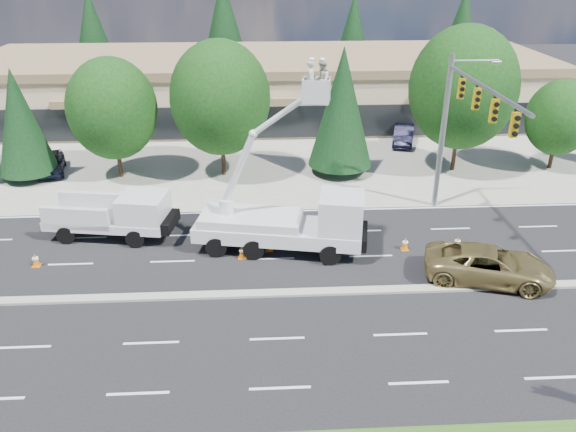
{
  "coord_description": "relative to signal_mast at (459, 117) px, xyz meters",
  "views": [
    {
      "loc": [
        -0.54,
        -21.32,
        14.17
      ],
      "look_at": [
        0.78,
        3.14,
        2.4
      ],
      "focal_mm": 35.0,
      "sensor_mm": 36.0,
      "label": 1
    }
  ],
  "objects": [
    {
      "name": "tree_front_d",
      "position": [
        -13.03,
        7.96,
        -0.75
      ],
      "size": [
        6.54,
        6.54,
        9.07
      ],
      "color": "#332114",
      "rests_on": "ground"
    },
    {
      "name": "tree_back_d",
      "position": [
        11.97,
        34.96,
        -0.5
      ],
      "size": [
        5.26,
        5.26,
        10.36
      ],
      "color": "#332114",
      "rests_on": "ground"
    },
    {
      "name": "concrete_apron",
      "position": [
        -10.03,
        12.96,
        -6.05
      ],
      "size": [
        140.0,
        22.0,
        0.01
      ],
      "primitive_type": "cube",
      "color": "gray",
      "rests_on": "ground"
    },
    {
      "name": "traffic_cone_c",
      "position": [
        -10.18,
        -2.95,
        -5.72
      ],
      "size": [
        0.4,
        0.4,
        0.7
      ],
      "color": "#DC6706",
      "rests_on": "ground"
    },
    {
      "name": "minivan",
      "position": [
        -0.01,
        -6.35,
        -5.24
      ],
      "size": [
        6.38,
        4.19,
        1.63
      ],
      "primitive_type": "imported",
      "rotation": [
        0.0,
        0.0,
        1.3
      ],
      "color": "olive",
      "rests_on": "ground"
    },
    {
      "name": "signal_mast",
      "position": [
        0.0,
        0.0,
        0.0
      ],
      "size": [
        2.76,
        10.16,
        9.0
      ],
      "color": "gray",
      "rests_on": "ground"
    },
    {
      "name": "utility_pickup",
      "position": [
        -18.27,
        -0.92,
        -5.04
      ],
      "size": [
        6.76,
        3.39,
        2.47
      ],
      "rotation": [
        0.0,
        0.0,
        -0.16
      ],
      "color": "silver",
      "rests_on": "ground"
    },
    {
      "name": "road_median",
      "position": [
        -10.03,
        -7.04,
        -6.0
      ],
      "size": [
        120.0,
        0.55,
        0.12
      ],
      "primitive_type": "cube",
      "color": "gray",
      "rests_on": "ground"
    },
    {
      "name": "tree_front_g",
      "position": [
        9.97,
        7.96,
        -2.39
      ],
      "size": [
        4.51,
        4.51,
        6.26
      ],
      "color": "#332114",
      "rests_on": "ground"
    },
    {
      "name": "tree_back_a",
      "position": [
        -28.03,
        34.96,
        -0.45
      ],
      "size": [
        5.3,
        5.3,
        10.45
      ],
      "color": "#332114",
      "rests_on": "ground"
    },
    {
      "name": "tree_front_f",
      "position": [
        2.97,
        7.96,
        -0.28
      ],
      "size": [
        7.11,
        7.11,
        9.87
      ],
      "color": "#332114",
      "rests_on": "ground"
    },
    {
      "name": "traffic_cone_e",
      "position": [
        -0.41,
        -3.27,
        -5.72
      ],
      "size": [
        0.4,
        0.4,
        0.7
      ],
      "color": "#DC6706",
      "rests_on": "ground"
    },
    {
      "name": "traffic_cone_b",
      "position": [
        -11.55,
        -3.66,
        -5.72
      ],
      "size": [
        0.4,
        0.4,
        0.7
      ],
      "color": "#DC6706",
      "rests_on": "ground"
    },
    {
      "name": "traffic_cone_a",
      "position": [
        -21.64,
        -3.92,
        -5.72
      ],
      "size": [
        0.4,
        0.4,
        0.7
      ],
      "color": "#DC6706",
      "rests_on": "ground"
    },
    {
      "name": "parked_car_east",
      "position": [
        0.9,
        13.96,
        -5.34
      ],
      "size": [
        2.66,
        4.59,
        1.43
      ],
      "primitive_type": "imported",
      "rotation": [
        0.0,
        0.0,
        -0.28
      ],
      "color": "black",
      "rests_on": "ground"
    },
    {
      "name": "tree_back_c",
      "position": [
        -0.03,
        34.96,
        -0.79
      ],
      "size": [
        4.98,
        4.98,
        9.82
      ],
      "color": "#332114",
      "rests_on": "ground"
    },
    {
      "name": "parked_car_west",
      "position": [
        -24.96,
        8.96,
        -5.35
      ],
      "size": [
        2.6,
        4.4,
        1.4
      ],
      "primitive_type": "imported",
      "rotation": [
        0.0,
        0.0,
        0.24
      ],
      "color": "black",
      "rests_on": "ground"
    },
    {
      "name": "strip_mall",
      "position": [
        -10.03,
        22.93,
        -3.23
      ],
      "size": [
        50.4,
        15.4,
        5.5
      ],
      "color": "tan",
      "rests_on": "ground"
    },
    {
      "name": "ground",
      "position": [
        -10.03,
        -7.04,
        -6.06
      ],
      "size": [
        140.0,
        140.0,
        0.0
      ],
      "primitive_type": "plane",
      "color": "black",
      "rests_on": "ground"
    },
    {
      "name": "traffic_cone_d",
      "position": [
        -3.15,
        -3.25,
        -5.72
      ],
      "size": [
        0.4,
        0.4,
        0.7
      ],
      "color": "#DC6706",
      "rests_on": "ground"
    },
    {
      "name": "tree_front_e",
      "position": [
        -5.03,
        7.96,
        -1.47
      ],
      "size": [
        4.34,
        4.34,
        8.56
      ],
      "color": "#332114",
      "rests_on": "ground"
    },
    {
      "name": "tree_front_c",
      "position": [
        -20.03,
        7.96,
        -1.35
      ],
      "size": [
        5.79,
        5.79,
        8.03
      ],
      "color": "#332114",
      "rests_on": "ground"
    },
    {
      "name": "bucket_truck",
      "position": [
        -9.03,
        -2.97,
        -4.03
      ],
      "size": [
        8.84,
        4.12,
        9.78
      ],
      "rotation": [
        0.0,
        0.0,
        -0.19
      ],
      "color": "silver",
      "rests_on": "ground"
    },
    {
      "name": "tree_front_b",
      "position": [
        -26.03,
        7.96,
        -2.07
      ],
      "size": [
        3.77,
        3.77,
        7.43
      ],
      "color": "#332114",
      "rests_on": "ground"
    },
    {
      "name": "tree_back_b",
      "position": [
        -14.03,
        34.96,
        0.23
      ],
      "size": [
        5.94,
        5.94,
        11.71
      ],
      "color": "#332114",
      "rests_on": "ground"
    }
  ]
}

